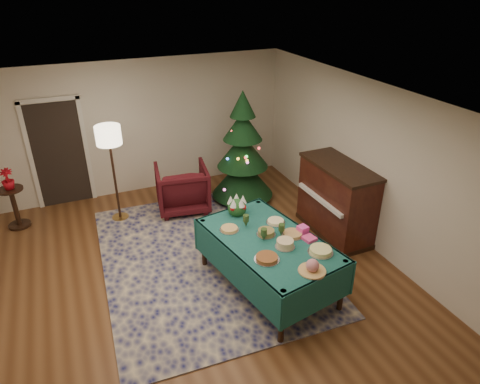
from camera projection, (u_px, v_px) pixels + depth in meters
name	position (u px, v px, depth m)	size (l,w,h in m)	color
room_shell	(194.00, 206.00, 5.74)	(7.00, 7.00, 7.00)	#593319
doorway	(59.00, 152.00, 8.14)	(1.08, 0.04, 2.16)	black
rug	(206.00, 257.00, 6.97)	(3.20, 4.20, 0.02)	#15184F
buffet_table	(268.00, 249.00, 6.04)	(1.61, 2.31, 0.82)	black
platter_0	(312.00, 267.00, 5.29)	(0.35, 0.35, 0.18)	silver
platter_1	(321.00, 251.00, 5.66)	(0.34, 0.34, 0.07)	silver
platter_2	(267.00, 258.00, 5.52)	(0.34, 0.34, 0.06)	silver
platter_3	(285.00, 244.00, 5.77)	(0.27, 0.27, 0.11)	silver
platter_4	(293.00, 234.00, 6.04)	(0.31, 0.31, 0.05)	silver
platter_5	(266.00, 233.00, 6.05)	(0.27, 0.27, 0.08)	silver
platter_6	(276.00, 221.00, 6.34)	(0.28, 0.28, 0.05)	silver
platter_7	(229.00, 229.00, 6.16)	(0.28, 0.28, 0.05)	silver
goblet_0	(246.00, 221.00, 6.21)	(0.09, 0.09, 0.19)	#2D471E
goblet_1	(281.00, 230.00, 5.99)	(0.09, 0.09, 0.19)	#2D471E
goblet_2	(264.00, 234.00, 5.88)	(0.09, 0.09, 0.19)	#2D471E
napkin_stack	(309.00, 239.00, 5.94)	(0.16, 0.16, 0.04)	#EC4185
gift_box	(303.00, 230.00, 6.08)	(0.13, 0.13, 0.11)	#F844AA
centerpiece	(237.00, 206.00, 6.51)	(0.30, 0.30, 0.34)	#1E4C1E
armchair	(182.00, 186.00, 8.19)	(0.95, 0.89, 0.98)	#430E14
floor_lamp	(109.00, 141.00, 7.38)	(0.44, 0.44, 1.82)	#A57F3F
side_table	(15.00, 208.00, 7.66)	(0.43, 0.43, 0.76)	black
potted_plant	(8.00, 183.00, 7.43)	(0.21, 0.38, 0.21)	#B70D19
christmas_tree	(243.00, 153.00, 8.32)	(1.34, 1.34, 2.23)	black
piano	(336.00, 201.00, 7.36)	(0.73, 1.52, 1.31)	black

